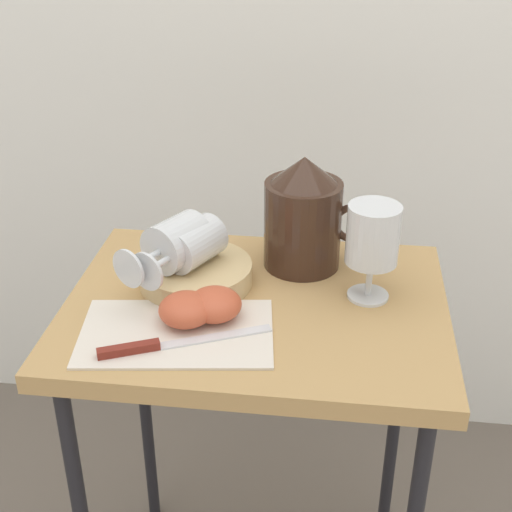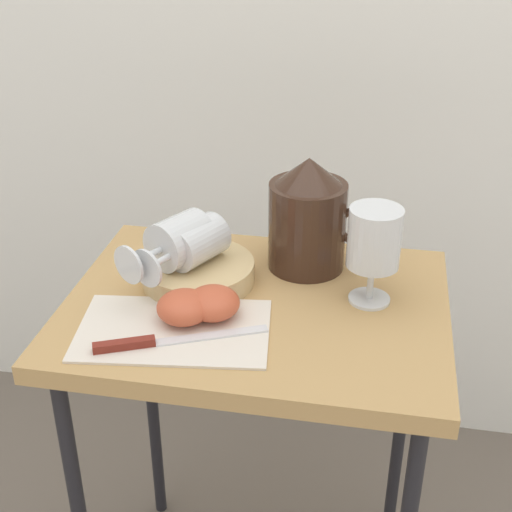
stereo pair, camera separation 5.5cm
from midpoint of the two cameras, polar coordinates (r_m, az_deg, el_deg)
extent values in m
cube|color=tan|center=(1.11, -1.43, -4.35)|extent=(0.58, 0.44, 0.03)
cylinder|color=black|center=(1.50, -9.94, -11.01)|extent=(0.02, 0.02, 0.66)
cylinder|color=black|center=(1.45, 9.89, -12.58)|extent=(0.02, 0.02, 0.66)
cube|color=silver|center=(1.03, -7.86, -6.08)|extent=(0.29, 0.20, 0.00)
cylinder|color=tan|center=(1.14, -6.18, -1.43)|extent=(0.18, 0.18, 0.03)
cylinder|color=#382319|center=(1.17, 2.37, 2.48)|extent=(0.13, 0.13, 0.15)
cylinder|color=orange|center=(1.18, 2.34, 1.21)|extent=(0.12, 0.12, 0.08)
cone|color=#382319|center=(1.13, 2.46, 6.81)|extent=(0.11, 0.11, 0.04)
torus|color=#382319|center=(1.16, 6.36, 2.57)|extent=(0.07, 0.01, 0.07)
cylinder|color=silver|center=(1.12, 7.47, -3.14)|extent=(0.06, 0.06, 0.00)
cylinder|color=silver|center=(1.10, 7.57, -1.76)|extent=(0.01, 0.01, 0.06)
cylinder|color=silver|center=(1.07, 7.82, 1.69)|extent=(0.08, 0.08, 0.09)
cylinder|color=orange|center=(1.08, 7.75, 0.74)|extent=(0.07, 0.07, 0.05)
cylinder|color=silver|center=(1.12, -6.39, 0.97)|extent=(0.10, 0.11, 0.07)
cylinder|color=silver|center=(1.07, -8.99, -0.55)|extent=(0.04, 0.06, 0.01)
cylinder|color=silver|center=(1.05, -10.17, -1.24)|extent=(0.06, 0.03, 0.06)
cylinder|color=silver|center=(1.12, -7.67, 1.07)|extent=(0.11, 0.11, 0.08)
cylinder|color=silver|center=(1.07, -10.33, -0.34)|extent=(0.04, 0.06, 0.01)
cylinder|color=silver|center=(1.06, -11.58, -1.01)|extent=(0.05, 0.03, 0.06)
ellipsoid|color=#C15133|center=(1.04, -7.09, -4.26)|extent=(0.08, 0.08, 0.04)
ellipsoid|color=#C15133|center=(1.05, -4.83, -3.87)|extent=(0.08, 0.08, 0.04)
cube|color=silver|center=(1.01, -4.74, -6.45)|extent=(0.15, 0.08, 0.00)
cube|color=maroon|center=(1.00, -11.66, -7.28)|extent=(0.08, 0.05, 0.01)
camera|label=1|loc=(0.03, -91.50, -0.81)|focal=50.38mm
camera|label=2|loc=(0.03, 88.50, 0.81)|focal=50.38mm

